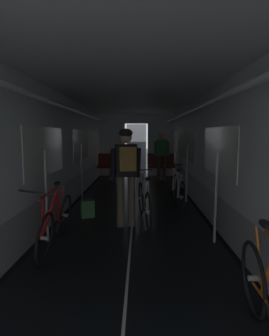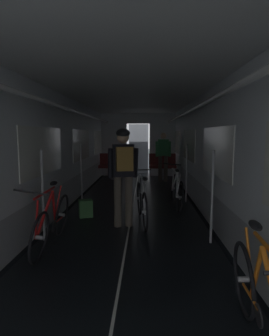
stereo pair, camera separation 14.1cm
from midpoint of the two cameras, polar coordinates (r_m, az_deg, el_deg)
train_car_shell at (r=5.63m, az=0.08°, el=7.53°), size 3.14×12.34×2.57m
bench_seat_far_left at (r=10.21m, az=-4.07°, el=0.84°), size 0.98×0.51×0.95m
bench_seat_far_right at (r=10.18m, az=6.05°, el=0.80°), size 0.98×0.51×0.95m
bicycle_white at (r=6.43m, az=9.14°, el=-4.44°), size 0.44×1.69×0.95m
bicycle_orange at (r=2.47m, az=26.16°, el=-24.19°), size 0.44×1.69×0.95m
bicycle_red at (r=4.29m, az=-15.54°, el=-10.36°), size 0.44×1.69×0.96m
person_cyclist_aisle at (r=4.88m, az=-1.45°, el=0.27°), size 0.56×0.44×1.73m
bicycle_silver_in_aisle at (r=5.25m, az=2.31°, el=-6.89°), size 0.44×1.68×0.94m
person_standing_near_bench at (r=9.77m, az=6.25°, el=2.95°), size 0.53×0.23×1.69m
backpack_on_floor at (r=5.70m, az=-9.17°, el=-8.08°), size 0.31×0.28×0.34m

